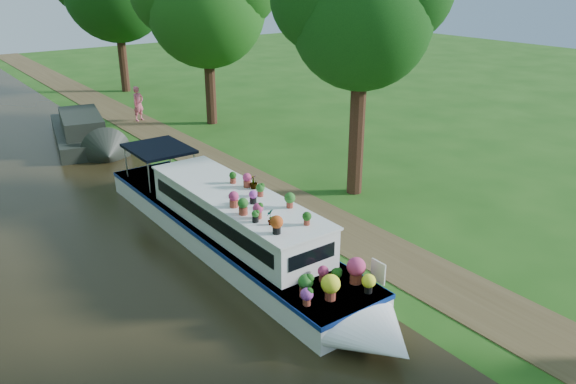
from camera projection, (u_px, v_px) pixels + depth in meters
The scene contains 8 objects.
ground at pixel (328, 250), 16.66m from camera, with size 100.00×100.00×0.00m, color #1D4E13.
canal_water at pixel (136, 320), 13.34m from camera, with size 10.00×100.00×0.02m, color black.
towpath at pixel (358, 239), 17.32m from camera, with size 2.20×100.00×0.03m, color #4B3D23.
plant_boat at pixel (237, 227), 16.19m from camera, with size 2.29×13.52×2.27m.
tree_near_overhang at pixel (361, 7), 18.59m from camera, with size 5.52×5.28×8.99m.
second_boat at pixel (82, 132), 26.44m from camera, with size 3.53×7.98×1.48m.
pedestrian_pink at pixel (138, 104), 30.43m from camera, with size 0.68×0.45×1.87m, color #C35081.
verge_plant at pixel (327, 241), 16.72m from camera, with size 0.41×0.35×0.45m, color #1F6929.
Camera 1 is at (-9.78, -11.21, 7.78)m, focal length 35.00 mm.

